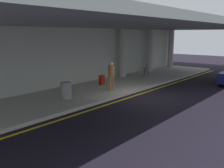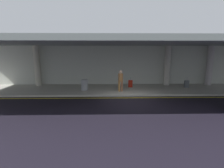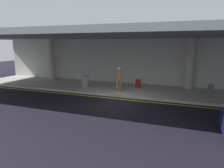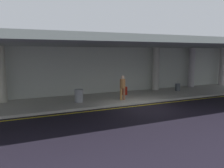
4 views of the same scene
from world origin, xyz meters
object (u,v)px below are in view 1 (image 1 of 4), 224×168
at_px(support_column_left_mid, 123,53).
at_px(suitcase_upright_secondary, 146,72).
at_px(support_column_right_mid, 171,48).
at_px(support_column_center, 150,50).
at_px(trash_bin_steel, 66,91).
at_px(traveler_with_luggage, 111,74).
at_px(suitcase_upright_primary, 102,80).

relative_size(support_column_left_mid, suitcase_upright_secondary, 4.06).
bearing_deg(support_column_left_mid, suitcase_upright_secondary, -41.62).
bearing_deg(support_column_left_mid, support_column_right_mid, 0.00).
relative_size(support_column_center, support_column_right_mid, 1.00).
xyz_separation_m(support_column_left_mid, suitcase_upright_secondary, (1.39, -1.24, -1.51)).
bearing_deg(support_column_center, suitcase_upright_secondary, -154.60).
height_order(support_column_right_mid, suitcase_upright_secondary, support_column_right_mid).
bearing_deg(support_column_right_mid, trash_bin_steel, -172.43).
xyz_separation_m(suitcase_upright_secondary, trash_bin_steel, (-8.85, -0.82, 0.11)).
bearing_deg(support_column_center, support_column_right_mid, 0.00).
height_order(traveler_with_luggage, suitcase_upright_secondary, traveler_with_luggage).
height_order(support_column_left_mid, support_column_right_mid, same).
height_order(support_column_right_mid, traveler_with_luggage, support_column_right_mid).
distance_m(support_column_left_mid, traveler_with_luggage, 5.31).
bearing_deg(support_column_right_mid, suitcase_upright_primary, -175.04).
bearing_deg(suitcase_upright_secondary, traveler_with_luggage, 179.42).
height_order(support_column_left_mid, trash_bin_steel, support_column_left_mid).
distance_m(support_column_left_mid, suitcase_upright_primary, 3.98).
bearing_deg(suitcase_upright_secondary, support_column_left_mid, 124.71).
relative_size(support_column_center, traveler_with_luggage, 2.17).
bearing_deg(support_column_center, support_column_left_mid, 180.00).
distance_m(support_column_center, suitcase_upright_primary, 7.76).
distance_m(suitcase_upright_primary, suitcase_upright_secondary, 4.94).
xyz_separation_m(support_column_left_mid, traveler_with_luggage, (-4.54, -2.62, -0.86)).
bearing_deg(support_column_center, trash_bin_steel, -169.84).
relative_size(support_column_center, suitcase_upright_secondary, 4.06).
bearing_deg(trash_bin_steel, support_column_center, 10.16).
distance_m(suitcase_upright_secondary, trash_bin_steel, 8.89).
bearing_deg(support_column_left_mid, traveler_with_luggage, -150.03).
bearing_deg(suitcase_upright_primary, trash_bin_steel, -157.52).
xyz_separation_m(support_column_left_mid, suitcase_upright_primary, (-3.55, -1.00, -1.51)).
bearing_deg(traveler_with_luggage, trash_bin_steel, -167.32).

